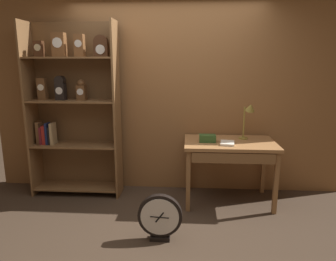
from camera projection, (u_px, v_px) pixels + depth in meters
name	position (u px, v px, depth m)	size (l,w,h in m)	color
ground_plane	(159.00, 238.00, 3.13)	(10.00, 10.00, 0.00)	#3D2D21
back_wood_panel	(167.00, 96.00, 4.15)	(4.80, 0.05, 2.60)	brown
bookshelf	(73.00, 107.00, 4.01)	(1.16, 0.36, 2.25)	brown
workbench	(230.00, 150.00, 3.80)	(1.11, 0.71, 0.79)	#9E6B3D
desk_lamp	(249.00, 114.00, 3.82)	(0.18, 0.18, 0.48)	olive
toolbox_small	(207.00, 138.00, 3.78)	(0.20, 0.13, 0.09)	#2D5123
open_repair_manual	(227.00, 143.00, 3.68)	(0.16, 0.22, 0.03)	silver
round_clock_large	(160.00, 217.00, 3.05)	(0.44, 0.11, 0.48)	black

